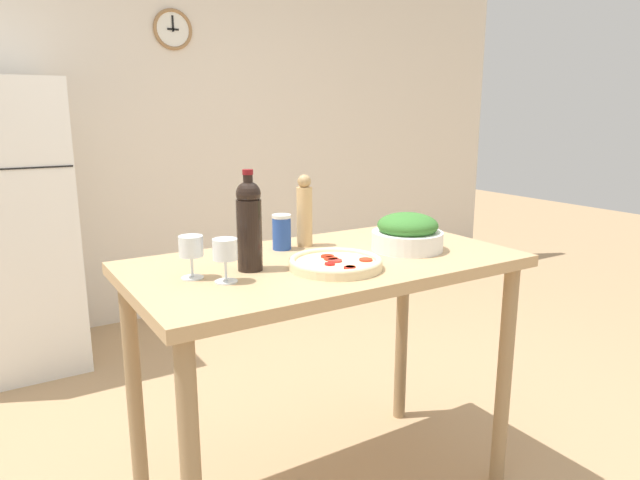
{
  "coord_description": "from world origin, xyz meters",
  "views": [
    {
      "loc": [
        -1.03,
        -1.62,
        1.45
      ],
      "look_at": [
        0.0,
        0.04,
        1.0
      ],
      "focal_mm": 32.0,
      "sensor_mm": 36.0,
      "label": 1
    }
  ],
  "objects_px": {
    "pepper_mill": "(304,212)",
    "salad_bowl": "(407,233)",
    "salt_canister": "(282,232)",
    "wine_glass_near": "(225,252)",
    "homemade_pizza": "(336,263)",
    "wine_bottle": "(249,223)",
    "wine_glass_far": "(191,249)"
  },
  "relations": [
    {
      "from": "homemade_pizza",
      "to": "salt_canister",
      "type": "distance_m",
      "value": 0.33
    },
    {
      "from": "wine_glass_near",
      "to": "salad_bowl",
      "type": "xyz_separation_m",
      "value": [
        0.73,
        0.03,
        -0.03
      ]
    },
    {
      "from": "wine_bottle",
      "to": "salad_bowl",
      "type": "height_order",
      "value": "wine_bottle"
    },
    {
      "from": "homemade_pizza",
      "to": "wine_glass_far",
      "type": "bearing_deg",
      "value": 162.32
    },
    {
      "from": "wine_glass_far",
      "to": "salt_canister",
      "type": "xyz_separation_m",
      "value": [
        0.41,
        0.19,
        -0.03
      ]
    },
    {
      "from": "wine_bottle",
      "to": "homemade_pizza",
      "type": "height_order",
      "value": "wine_bottle"
    },
    {
      "from": "wine_glass_far",
      "to": "salad_bowl",
      "type": "xyz_separation_m",
      "value": [
        0.8,
        -0.07,
        -0.03
      ]
    },
    {
      "from": "salt_canister",
      "to": "salad_bowl",
      "type": "bearing_deg",
      "value": -32.81
    },
    {
      "from": "salt_canister",
      "to": "wine_glass_near",
      "type": "bearing_deg",
      "value": -140.55
    },
    {
      "from": "wine_glass_near",
      "to": "salt_canister",
      "type": "xyz_separation_m",
      "value": [
        0.34,
        0.28,
        -0.03
      ]
    },
    {
      "from": "salt_canister",
      "to": "pepper_mill",
      "type": "bearing_deg",
      "value": 2.3
    },
    {
      "from": "salad_bowl",
      "to": "homemade_pizza",
      "type": "height_order",
      "value": "salad_bowl"
    },
    {
      "from": "homemade_pizza",
      "to": "salt_canister",
      "type": "height_order",
      "value": "salt_canister"
    },
    {
      "from": "wine_glass_near",
      "to": "homemade_pizza",
      "type": "height_order",
      "value": "wine_glass_near"
    },
    {
      "from": "wine_bottle",
      "to": "wine_glass_far",
      "type": "relative_size",
      "value": 2.43
    },
    {
      "from": "wine_glass_far",
      "to": "homemade_pizza",
      "type": "relative_size",
      "value": 0.44
    },
    {
      "from": "pepper_mill",
      "to": "wine_glass_far",
      "type": "bearing_deg",
      "value": -159.63
    },
    {
      "from": "wine_glass_near",
      "to": "pepper_mill",
      "type": "bearing_deg",
      "value": 32.76
    },
    {
      "from": "pepper_mill",
      "to": "salad_bowl",
      "type": "height_order",
      "value": "pepper_mill"
    },
    {
      "from": "wine_bottle",
      "to": "salt_canister",
      "type": "bearing_deg",
      "value": 41.59
    },
    {
      "from": "salt_canister",
      "to": "homemade_pizza",
      "type": "bearing_deg",
      "value": -85.44
    },
    {
      "from": "wine_bottle",
      "to": "salt_canister",
      "type": "distance_m",
      "value": 0.31
    },
    {
      "from": "wine_bottle",
      "to": "salt_canister",
      "type": "xyz_separation_m",
      "value": [
        0.22,
        0.19,
        -0.09
      ]
    },
    {
      "from": "pepper_mill",
      "to": "homemade_pizza",
      "type": "bearing_deg",
      "value": -102.78
    },
    {
      "from": "wine_glass_near",
      "to": "pepper_mill",
      "type": "xyz_separation_m",
      "value": [
        0.44,
        0.28,
        0.04
      ]
    },
    {
      "from": "wine_bottle",
      "to": "homemade_pizza",
      "type": "distance_m",
      "value": 0.31
    },
    {
      "from": "wine_bottle",
      "to": "salad_bowl",
      "type": "relative_size",
      "value": 1.24
    },
    {
      "from": "wine_bottle",
      "to": "homemade_pizza",
      "type": "xyz_separation_m",
      "value": [
        0.25,
        -0.13,
        -0.14
      ]
    },
    {
      "from": "wine_glass_near",
      "to": "homemade_pizza",
      "type": "bearing_deg",
      "value": -7.34
    },
    {
      "from": "wine_glass_far",
      "to": "pepper_mill",
      "type": "height_order",
      "value": "pepper_mill"
    },
    {
      "from": "wine_bottle",
      "to": "salt_canister",
      "type": "height_order",
      "value": "wine_bottle"
    },
    {
      "from": "wine_glass_near",
      "to": "wine_glass_far",
      "type": "height_order",
      "value": "same"
    }
  ]
}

